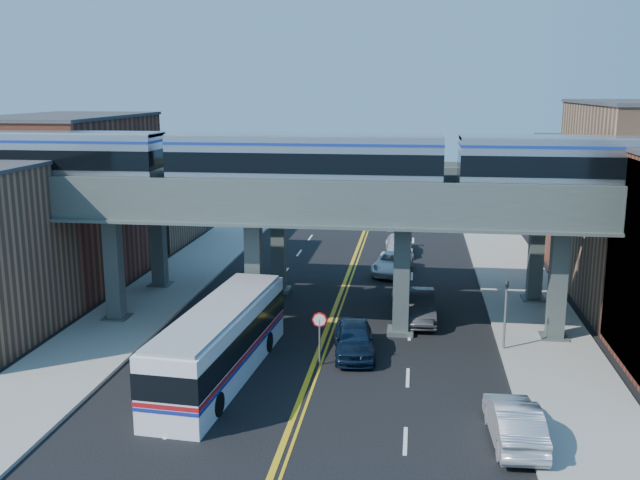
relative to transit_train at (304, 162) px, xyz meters
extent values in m
plane|color=black|center=(1.19, -8.00, -9.16)|extent=(120.00, 120.00, 0.00)
cube|color=gray|center=(-10.31, 2.00, -9.08)|extent=(5.00, 70.00, 0.16)
cube|color=gray|center=(12.69, 2.00, -9.08)|extent=(5.00, 70.00, 0.16)
cube|color=brown|center=(-17.31, 8.00, -3.66)|extent=(8.00, 14.00, 11.00)
cube|color=#856145|center=(-17.31, 21.00, -5.16)|extent=(8.00, 10.00, 8.00)
cube|color=brown|center=(19.69, 21.00, -4.66)|extent=(8.00, 10.00, 9.00)
cube|color=teal|center=(15.74, -4.00, -4.41)|extent=(0.10, 9.50, 9.50)
cube|color=#3D4744|center=(-10.81, 0.00, -6.16)|extent=(0.85, 0.85, 6.00)
cube|color=#3D4744|center=(-2.81, 0.00, -6.16)|extent=(0.85, 0.85, 6.00)
cube|color=#3D4744|center=(5.19, 0.00, -6.16)|extent=(0.85, 0.85, 6.00)
cube|color=#3D4744|center=(13.19, 0.00, -6.16)|extent=(0.85, 0.85, 6.00)
cube|color=#49544D|center=(1.19, 0.00, -2.46)|extent=(52.00, 3.60, 1.40)
cube|color=#3D4744|center=(-10.81, 7.00, -6.16)|extent=(0.85, 0.85, 6.00)
cube|color=#3D4744|center=(-2.81, 7.00, -6.16)|extent=(0.85, 0.85, 6.00)
cube|color=#3D4744|center=(5.19, 7.00, -6.16)|extent=(0.85, 0.85, 6.00)
cube|color=#3D4744|center=(13.19, 7.00, -6.16)|extent=(0.85, 0.85, 6.00)
cube|color=#49544D|center=(1.19, 7.00, -2.46)|extent=(52.00, 3.60, 1.40)
cube|color=black|center=(-10.51, 0.00, -1.64)|extent=(2.07, 2.07, 0.23)
cube|color=silver|center=(-15.08, 0.00, -0.02)|extent=(14.28, 2.73, 3.01)
cube|color=black|center=(-15.08, 0.00, 0.13)|extent=(14.30, 2.79, 1.03)
cube|color=black|center=(-4.57, 0.00, -1.64)|extent=(2.07, 2.07, 0.23)
cube|color=black|center=(4.57, 0.00, -1.64)|extent=(2.07, 2.07, 0.23)
cube|color=silver|center=(0.00, 0.00, -0.02)|extent=(14.28, 2.73, 3.01)
cube|color=black|center=(0.00, 0.00, 0.13)|extent=(14.30, 2.79, 1.03)
cube|color=black|center=(10.51, 0.00, -1.64)|extent=(2.07, 2.07, 0.23)
cube|color=silver|center=(15.08, 0.00, -0.02)|extent=(14.28, 2.73, 3.01)
cube|color=black|center=(15.08, 0.00, 0.13)|extent=(14.30, 2.79, 1.03)
cylinder|color=slate|center=(1.49, -5.00, -8.01)|extent=(0.09, 0.09, 2.30)
cylinder|color=red|center=(1.49, -5.00, -6.91)|extent=(0.76, 0.04, 0.76)
cylinder|color=slate|center=(10.39, -2.00, -7.56)|extent=(0.12, 0.12, 3.20)
imported|color=black|center=(10.39, -2.00, -5.51)|extent=(0.15, 0.18, 0.90)
cube|color=white|center=(-2.80, -6.96, -7.58)|extent=(3.53, 12.33, 3.14)
cube|color=black|center=(-2.80, -6.96, -7.18)|extent=(3.60, 12.38, 1.06)
cube|color=#B21419|center=(-2.80, -6.96, -7.89)|extent=(3.59, 12.38, 0.18)
cylinder|color=black|center=(-3.09, -10.84, -8.65)|extent=(2.80, 1.21, 1.01)
cylinder|color=black|center=(-2.54, -3.56, -8.65)|extent=(2.80, 1.21, 1.01)
imported|color=black|center=(2.99, -3.44, -8.33)|extent=(2.54, 5.06, 1.65)
imported|color=#2F2E31|center=(6.12, 2.28, -8.30)|extent=(2.05, 5.27, 1.71)
imported|color=silver|center=(4.29, 12.75, -8.44)|extent=(3.04, 5.44, 1.44)
imported|color=#B1B2B6|center=(4.57, 18.89, -8.43)|extent=(2.37, 5.13, 1.45)
imported|color=#9F9FA3|center=(9.69, -11.53, -8.35)|extent=(1.96, 4.96, 1.61)
camera|label=1|loc=(5.83, -36.70, 3.81)|focal=40.00mm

